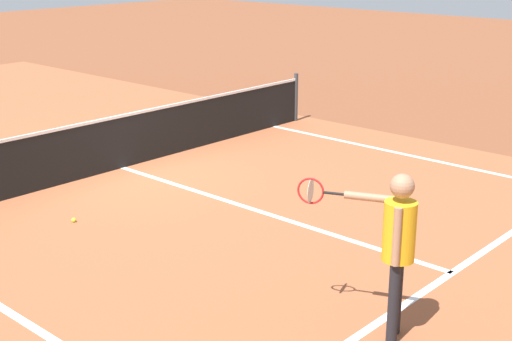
% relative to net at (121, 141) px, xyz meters
% --- Properties ---
extents(ground_plane, '(60.00, 60.00, 0.00)m').
position_rel_net_xyz_m(ground_plane, '(0.00, 0.00, -0.49)').
color(ground_plane, brown).
extents(court_surface_inbounds, '(10.62, 24.40, 0.00)m').
position_rel_net_xyz_m(court_surface_inbounds, '(0.00, 0.00, -0.49)').
color(court_surface_inbounds, '#9E5433').
rests_on(court_surface_inbounds, ground_plane).
extents(line_service_near, '(8.22, 0.10, 0.01)m').
position_rel_net_xyz_m(line_service_near, '(0.00, -6.40, -0.49)').
color(line_service_near, white).
rests_on(line_service_near, ground_plane).
extents(line_center_service, '(0.10, 6.40, 0.01)m').
position_rel_net_xyz_m(line_center_service, '(0.00, -3.20, -0.49)').
color(line_center_service, white).
rests_on(line_center_service, ground_plane).
extents(net, '(9.80, 0.09, 1.07)m').
position_rel_net_xyz_m(net, '(0.00, 0.00, 0.00)').
color(net, '#33383D').
rests_on(net, ground_plane).
extents(player_near, '(0.52, 1.22, 1.73)m').
position_rel_net_xyz_m(player_near, '(-1.78, -6.64, 0.59)').
color(player_near, black).
rests_on(player_near, ground_plane).
extents(tennis_ball_near_net, '(0.07, 0.07, 0.07)m').
position_rel_net_xyz_m(tennis_ball_near_net, '(-2.10, -1.59, -0.46)').
color(tennis_ball_near_net, '#CCE033').
rests_on(tennis_ball_near_net, ground_plane).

